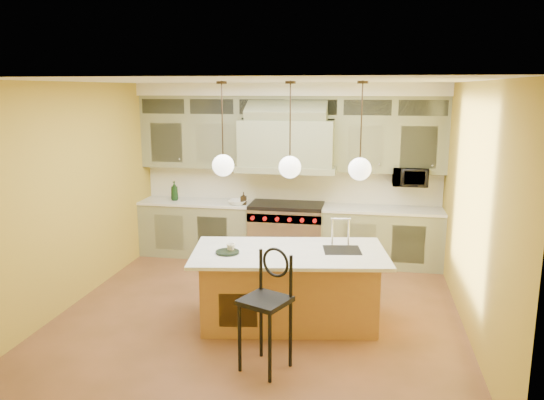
% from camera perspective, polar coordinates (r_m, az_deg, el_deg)
% --- Properties ---
extents(floor, '(5.00, 5.00, 0.00)m').
position_cam_1_polar(floor, '(6.99, -1.18, -11.83)').
color(floor, brown).
rests_on(floor, ground).
extents(ceiling, '(5.00, 5.00, 0.00)m').
position_cam_1_polar(ceiling, '(6.40, -1.30, 12.68)').
color(ceiling, white).
rests_on(ceiling, wall_back).
extents(wall_back, '(5.00, 0.00, 5.00)m').
position_cam_1_polar(wall_back, '(8.97, 1.97, 3.15)').
color(wall_back, '#B49631').
rests_on(wall_back, ground).
extents(wall_front, '(5.00, 0.00, 5.00)m').
position_cam_1_polar(wall_front, '(4.21, -8.13, -7.10)').
color(wall_front, '#B49631').
rests_on(wall_front, ground).
extents(wall_left, '(0.00, 5.00, 5.00)m').
position_cam_1_polar(wall_left, '(7.45, -20.43, 0.61)').
color(wall_left, '#B49631').
rests_on(wall_left, ground).
extents(wall_right, '(0.00, 5.00, 5.00)m').
position_cam_1_polar(wall_right, '(6.53, 20.80, -0.93)').
color(wall_right, '#B49631').
rests_on(wall_right, ground).
extents(back_cabinetry, '(5.00, 0.77, 2.90)m').
position_cam_1_polar(back_cabinetry, '(8.71, 1.71, 2.76)').
color(back_cabinetry, gray).
rests_on(back_cabinetry, floor).
extents(range, '(1.20, 0.74, 0.96)m').
position_cam_1_polar(range, '(8.82, 1.59, -3.40)').
color(range, silver).
rests_on(range, floor).
extents(kitchen_island, '(2.45, 1.57, 1.35)m').
position_cam_1_polar(kitchen_island, '(6.52, 1.89, -9.15)').
color(kitchen_island, '#AD7D3D').
rests_on(kitchen_island, floor).
extents(counter_stool, '(0.57, 0.57, 1.24)m').
position_cam_1_polar(counter_stool, '(5.41, -0.53, -10.91)').
color(counter_stool, black).
rests_on(counter_stool, floor).
extents(microwave, '(0.54, 0.37, 0.30)m').
position_cam_1_polar(microwave, '(8.65, 14.62, 2.45)').
color(microwave, black).
rests_on(microwave, back_cabinetry).
extents(oil_bottle_a, '(0.13, 0.13, 0.33)m').
position_cam_1_polar(oil_bottle_a, '(9.18, -10.45, 0.98)').
color(oil_bottle_a, black).
rests_on(oil_bottle_a, back_cabinetry).
extents(oil_bottle_b, '(0.10, 0.10, 0.21)m').
position_cam_1_polar(oil_bottle_b, '(8.71, -3.07, 0.17)').
color(oil_bottle_b, black).
rests_on(oil_bottle_b, back_cabinetry).
extents(fruit_bowl, '(0.34, 0.34, 0.07)m').
position_cam_1_polar(fruit_bowl, '(8.74, -3.71, -0.24)').
color(fruit_bowl, white).
rests_on(fruit_bowl, back_cabinetry).
extents(cup, '(0.11, 0.11, 0.10)m').
position_cam_1_polar(cup, '(6.30, -4.45, -5.14)').
color(cup, white).
rests_on(cup, kitchen_island).
extents(pendant_left, '(0.26, 0.26, 1.11)m').
position_cam_1_polar(pendant_left, '(6.31, -5.28, 3.99)').
color(pendant_left, '#2D2319').
rests_on(pendant_left, ceiling).
extents(pendant_center, '(0.26, 0.26, 1.11)m').
position_cam_1_polar(pendant_center, '(6.14, 1.94, 3.82)').
color(pendant_center, '#2D2319').
rests_on(pendant_center, ceiling).
extents(pendant_right, '(0.26, 0.26, 1.11)m').
position_cam_1_polar(pendant_right, '(6.08, 9.43, 3.58)').
color(pendant_right, '#2D2319').
rests_on(pendant_right, ceiling).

